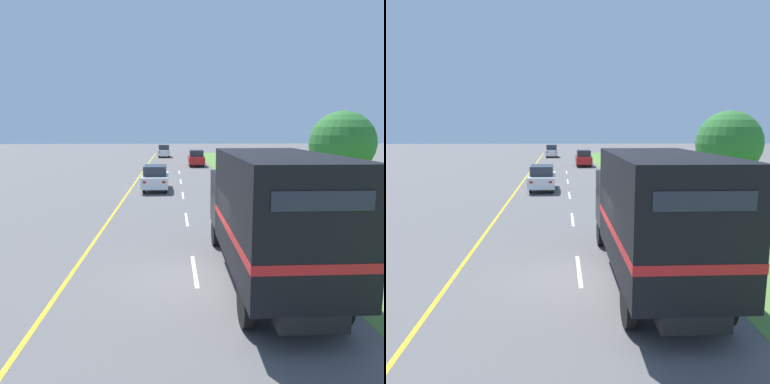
% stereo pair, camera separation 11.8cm
% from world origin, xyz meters
% --- Properties ---
extents(ground_plane, '(200.00, 200.00, 0.00)m').
position_xyz_m(ground_plane, '(0.00, 0.00, 0.00)').
color(ground_plane, '#5B5959').
extents(grass_shoulder, '(20.00, 72.79, 0.01)m').
position_xyz_m(grass_shoulder, '(13.70, 21.20, 0.00)').
color(grass_shoulder, '#568438').
rests_on(grass_shoulder, ground).
extents(edge_line_yellow, '(0.12, 72.79, 0.01)m').
position_xyz_m(edge_line_yellow, '(-3.70, 21.20, 0.00)').
color(edge_line_yellow, yellow).
rests_on(edge_line_yellow, ground).
extents(centre_dash_near, '(0.12, 2.60, 0.01)m').
position_xyz_m(centre_dash_near, '(0.00, 0.70, 0.00)').
color(centre_dash_near, white).
rests_on(centre_dash_near, ground).
extents(centre_dash_mid_a, '(0.12, 2.60, 0.01)m').
position_xyz_m(centre_dash_mid_a, '(0.00, 7.30, 0.00)').
color(centre_dash_mid_a, white).
rests_on(centre_dash_mid_a, ground).
extents(centre_dash_mid_b, '(0.12, 2.60, 0.01)m').
position_xyz_m(centre_dash_mid_b, '(0.00, 13.90, 0.00)').
color(centre_dash_mid_b, white).
rests_on(centre_dash_mid_b, ground).
extents(centre_dash_far, '(0.12, 2.60, 0.01)m').
position_xyz_m(centre_dash_far, '(0.00, 20.50, 0.00)').
color(centre_dash_far, white).
rests_on(centre_dash_far, ground).
extents(centre_dash_farthest, '(0.12, 2.60, 0.01)m').
position_xyz_m(centre_dash_farthest, '(0.00, 27.10, 0.00)').
color(centre_dash_farthest, white).
rests_on(centre_dash_farthest, ground).
extents(horse_trailer_truck, '(2.50, 7.85, 3.68)m').
position_xyz_m(horse_trailer_truck, '(1.98, -0.31, 2.03)').
color(horse_trailer_truck, black).
rests_on(horse_trailer_truck, ground).
extents(lead_car_white, '(1.80, 4.16, 1.77)m').
position_xyz_m(lead_car_white, '(-1.87, 16.07, 0.90)').
color(lead_car_white, black).
rests_on(lead_car_white, ground).
extents(lead_car_red_ahead, '(1.80, 4.03, 1.88)m').
position_xyz_m(lead_car_red_ahead, '(2.06, 33.22, 0.95)').
color(lead_car_red_ahead, black).
rests_on(lead_car_red_ahead, ground).
extents(lead_car_white_ahead, '(1.80, 4.10, 1.89)m').
position_xyz_m(lead_car_white_ahead, '(-1.97, 47.55, 0.95)').
color(lead_car_white_ahead, black).
rests_on(lead_car_white_ahead, ground).
extents(highway_sign, '(2.02, 0.09, 2.80)m').
position_xyz_m(highway_sign, '(5.98, 8.25, 1.72)').
color(highway_sign, '#9E9EA3').
rests_on(highway_sign, ground).
extents(roadside_tree_near, '(3.91, 3.91, 5.37)m').
position_xyz_m(roadside_tree_near, '(9.59, 12.08, 3.42)').
color(roadside_tree_near, brown).
rests_on(roadside_tree_near, ground).
extents(roadside_tree_mid, '(3.44, 3.44, 5.21)m').
position_xyz_m(roadside_tree_mid, '(12.44, 18.35, 3.46)').
color(roadside_tree_mid, brown).
rests_on(roadside_tree_mid, ground).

